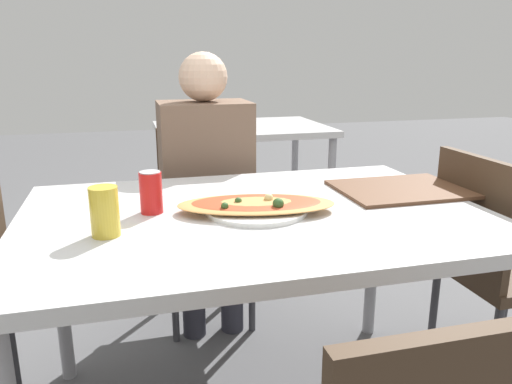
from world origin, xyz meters
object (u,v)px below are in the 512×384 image
object	(u,v)px
chair_side_right	(494,259)
dining_table	(256,231)
drink_glass	(105,212)
person_seated	(206,172)
soda_can	(151,192)
chair_far_seated	(203,212)
pizza_main	(257,206)

from	to	relation	value
chair_side_right	dining_table	bearing A→B (deg)	-90.04
drink_glass	chair_side_right	bearing A→B (deg)	4.48
person_seated	soda_can	distance (m)	0.69
dining_table	chair_far_seated	bearing A→B (deg)	92.60
person_seated	drink_glass	bearing A→B (deg)	63.87
chair_far_seated	person_seated	distance (m)	0.24
pizza_main	soda_can	size ratio (longest dim) A/B	4.02
drink_glass	dining_table	bearing A→B (deg)	13.55
chair_far_seated	soda_can	xyz separation A→B (m)	(-0.26, -0.74, 0.31)
pizza_main	drink_glass	size ratio (longest dim) A/B	3.85
dining_table	pizza_main	distance (m)	0.08
pizza_main	drink_glass	world-z (taller)	drink_glass
dining_table	chair_side_right	world-z (taller)	chair_side_right
drink_glass	soda_can	bearing A→B (deg)	53.04
chair_side_right	soda_can	world-z (taller)	chair_side_right
dining_table	chair_side_right	bearing A→B (deg)	-0.04
soda_can	drink_glass	bearing A→B (deg)	-126.96
soda_can	dining_table	bearing A→B (deg)	-12.16
chair_side_right	person_seated	distance (m)	1.17
dining_table	chair_far_seated	xyz separation A→B (m)	(-0.04, 0.81, -0.19)
person_seated	pizza_main	size ratio (longest dim) A/B	2.42
soda_can	drink_glass	xyz separation A→B (m)	(-0.13, -0.17, 0.00)
chair_side_right	chair_far_seated	bearing A→B (deg)	-131.41
person_seated	drink_glass	distance (m)	0.89
dining_table	chair_far_seated	size ratio (longest dim) A/B	1.57
dining_table	soda_can	distance (m)	0.33
dining_table	drink_glass	distance (m)	0.46
chair_far_seated	person_seated	xyz separation A→B (m)	(0.00, -0.11, 0.22)
soda_can	chair_side_right	bearing A→B (deg)	-3.18
chair_side_right	person_seated	size ratio (longest dim) A/B	0.72
dining_table	person_seated	xyz separation A→B (m)	(-0.04, 0.69, 0.03)
chair_far_seated	drink_glass	distance (m)	1.04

